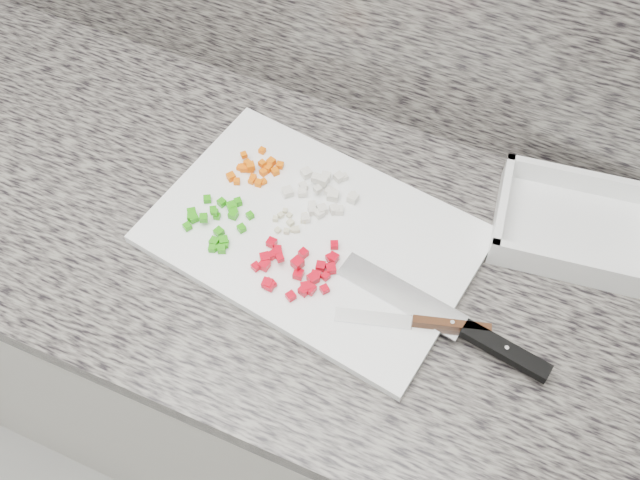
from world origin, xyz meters
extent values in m
cube|color=silver|center=(0.00, 1.44, 0.43)|extent=(3.92, 0.62, 0.86)
cube|color=slate|center=(0.00, 1.44, 0.88)|extent=(3.96, 0.64, 0.04)
cube|color=white|center=(0.11, 1.45, 0.91)|extent=(0.53, 0.40, 0.02)
cube|color=#E96205|center=(-0.02, 1.51, 0.92)|extent=(0.01, 0.01, 0.01)
cube|color=#E96205|center=(-0.05, 1.52, 0.92)|extent=(0.01, 0.01, 0.01)
cube|color=#E96205|center=(-0.04, 1.52, 0.92)|extent=(0.02, 0.02, 0.01)
cube|color=#E96205|center=(-0.03, 1.56, 0.92)|extent=(0.01, 0.01, 0.01)
cube|color=#E96205|center=(-0.01, 1.50, 0.92)|extent=(0.01, 0.01, 0.01)
cube|color=#E96205|center=(0.00, 1.51, 0.92)|extent=(0.01, 0.01, 0.01)
cube|color=#E96205|center=(-0.04, 1.52, 0.93)|extent=(0.01, 0.01, 0.01)
cube|color=#E96205|center=(-0.02, 1.50, 0.92)|extent=(0.01, 0.01, 0.01)
cube|color=#E96205|center=(-0.02, 1.53, 0.93)|extent=(0.01, 0.01, 0.01)
cube|color=#E96205|center=(-0.01, 1.55, 0.92)|extent=(0.01, 0.01, 0.01)
cube|color=#E96205|center=(-0.04, 1.49, 0.92)|extent=(0.01, 0.01, 0.01)
cube|color=#E96205|center=(-0.05, 1.54, 0.93)|extent=(0.01, 0.01, 0.01)
cube|color=#E96205|center=(0.01, 1.53, 0.92)|extent=(0.02, 0.02, 0.01)
cube|color=#E96205|center=(-0.03, 1.52, 0.93)|extent=(0.02, 0.02, 0.01)
cube|color=#E96205|center=(-0.01, 1.52, 0.92)|extent=(0.01, 0.01, 0.01)
cube|color=#E96205|center=(-0.01, 1.54, 0.92)|extent=(0.02, 0.02, 0.01)
cube|color=#E96205|center=(-0.03, 1.52, 0.92)|extent=(0.01, 0.01, 0.01)
cube|color=#E96205|center=(0.01, 1.55, 0.92)|extent=(0.01, 0.01, 0.01)
cube|color=#E96205|center=(-0.01, 1.53, 0.92)|extent=(0.01, 0.01, 0.01)
cube|color=#E96205|center=(-0.05, 1.49, 0.92)|extent=(0.02, 0.02, 0.01)
cube|color=silver|center=(0.11, 1.52, 0.92)|extent=(0.01, 0.01, 0.01)
cube|color=silver|center=(0.11, 1.57, 0.92)|extent=(0.01, 0.01, 0.01)
cube|color=silver|center=(0.11, 1.53, 0.92)|extent=(0.02, 0.02, 0.01)
cube|color=silver|center=(0.09, 1.47, 0.92)|extent=(0.02, 0.02, 0.01)
cube|color=silver|center=(0.07, 1.51, 0.92)|extent=(0.02, 0.02, 0.01)
cube|color=silver|center=(0.11, 1.48, 0.92)|extent=(0.02, 0.02, 0.01)
cube|color=silver|center=(0.12, 1.52, 0.92)|extent=(0.02, 0.02, 0.01)
cube|color=silver|center=(0.11, 1.56, 0.92)|extent=(0.02, 0.02, 0.01)
cube|color=silver|center=(0.04, 1.50, 0.92)|extent=(0.02, 0.02, 0.01)
cube|color=silver|center=(0.09, 1.49, 0.92)|extent=(0.02, 0.02, 0.01)
cube|color=silver|center=(0.13, 1.50, 0.92)|extent=(0.02, 0.02, 0.01)
cube|color=silver|center=(0.09, 1.54, 0.93)|extent=(0.01, 0.01, 0.01)
cube|color=silver|center=(0.13, 1.50, 0.92)|extent=(0.02, 0.02, 0.01)
cube|color=silver|center=(0.08, 1.54, 0.93)|extent=(0.01, 0.01, 0.01)
cube|color=silver|center=(0.06, 1.52, 0.92)|extent=(0.02, 0.02, 0.01)
cube|color=silver|center=(0.14, 1.53, 0.92)|extent=(0.02, 0.02, 0.01)
cube|color=silver|center=(0.06, 1.55, 0.92)|extent=(0.02, 0.02, 0.01)
cube|color=silver|center=(0.11, 1.49, 0.92)|extent=(0.02, 0.02, 0.01)
cube|color=silver|center=(0.09, 1.52, 0.93)|extent=(0.02, 0.02, 0.01)
cube|color=silver|center=(0.09, 1.55, 0.92)|extent=(0.02, 0.02, 0.01)
cube|color=silver|center=(0.10, 1.48, 0.92)|extent=(0.02, 0.02, 0.01)
cube|color=silver|center=(0.14, 1.53, 0.92)|extent=(0.02, 0.02, 0.01)
cube|color=#26980D|center=(-0.02, 1.37, 0.92)|extent=(0.01, 0.01, 0.01)
cube|color=#26980D|center=(-0.04, 1.44, 0.92)|extent=(0.01, 0.01, 0.01)
cube|color=#26980D|center=(-0.08, 1.40, 0.92)|extent=(0.02, 0.02, 0.01)
cube|color=#26980D|center=(-0.02, 1.44, 0.92)|extent=(0.02, 0.02, 0.01)
cube|color=#26980D|center=(-0.02, 1.36, 0.92)|extent=(0.01, 0.01, 0.01)
cube|color=#26980D|center=(0.01, 1.44, 0.92)|extent=(0.01, 0.01, 0.01)
cube|color=#26980D|center=(-0.07, 1.38, 0.92)|extent=(0.02, 0.02, 0.01)
cube|color=#26980D|center=(-0.07, 1.40, 0.92)|extent=(0.02, 0.02, 0.01)
cube|color=#26980D|center=(-0.05, 1.42, 0.92)|extent=(0.01, 0.01, 0.01)
cube|color=#26980D|center=(-0.07, 1.44, 0.92)|extent=(0.02, 0.02, 0.01)
cube|color=#26980D|center=(-0.02, 1.45, 0.92)|extent=(0.02, 0.02, 0.01)
cube|color=#26980D|center=(-0.07, 1.40, 0.92)|extent=(0.02, 0.02, 0.01)
cube|color=#26980D|center=(0.01, 1.41, 0.92)|extent=(0.02, 0.02, 0.01)
cube|color=#26980D|center=(-0.02, 1.44, 0.92)|extent=(0.02, 0.02, 0.01)
cube|color=#26980D|center=(-0.04, 1.42, 0.92)|extent=(0.01, 0.01, 0.01)
cube|color=#26980D|center=(-0.04, 1.42, 0.93)|extent=(0.01, 0.01, 0.01)
cube|color=#26980D|center=(-0.05, 1.40, 0.93)|extent=(0.02, 0.02, 0.01)
cube|color=#26980D|center=(-0.01, 1.43, 0.92)|extent=(0.01, 0.01, 0.01)
cube|color=#26980D|center=(0.00, 1.37, 0.92)|extent=(0.01, 0.01, 0.01)
cube|color=#26980D|center=(0.00, 1.36, 0.92)|extent=(0.02, 0.02, 0.01)
cube|color=#26980D|center=(-0.02, 1.39, 0.92)|extent=(0.02, 0.02, 0.01)
cube|color=#26980D|center=(-0.01, 1.36, 0.92)|extent=(0.01, 0.01, 0.01)
cube|color=#26980D|center=(-0.01, 1.38, 0.92)|extent=(0.02, 0.02, 0.01)
cube|color=#26980D|center=(-0.02, 1.44, 0.92)|extent=(0.01, 0.01, 0.01)
cube|color=#BC0215|center=(0.15, 1.37, 0.92)|extent=(0.02, 0.02, 0.01)
cube|color=#BC0215|center=(0.12, 1.41, 0.92)|extent=(0.02, 0.02, 0.01)
cube|color=#BC0215|center=(0.13, 1.33, 0.92)|extent=(0.02, 0.02, 0.01)
cube|color=#BC0215|center=(0.06, 1.36, 0.92)|extent=(0.02, 0.02, 0.01)
cube|color=#BC0215|center=(0.07, 1.38, 0.92)|extent=(0.02, 0.02, 0.01)
cube|color=#BC0215|center=(0.12, 1.38, 0.93)|extent=(0.02, 0.02, 0.02)
cube|color=#BC0215|center=(0.09, 1.33, 0.92)|extent=(0.01, 0.01, 0.01)
cube|color=#BC0215|center=(0.09, 1.34, 0.92)|extent=(0.01, 0.01, 0.01)
cube|color=#BC0215|center=(0.16, 1.38, 0.92)|extent=(0.01, 0.01, 0.01)
cube|color=#BC0215|center=(0.09, 1.34, 0.92)|extent=(0.02, 0.02, 0.01)
cube|color=#BC0215|center=(0.08, 1.39, 0.92)|extent=(0.02, 0.02, 0.01)
cube|color=#BC0215|center=(0.16, 1.41, 0.92)|extent=(0.02, 0.02, 0.01)
cube|color=#BC0215|center=(0.15, 1.35, 0.92)|extent=(0.02, 0.02, 0.01)
cube|color=#BC0215|center=(0.16, 1.40, 0.92)|extent=(0.02, 0.02, 0.01)
cube|color=#BC0215|center=(0.12, 1.37, 0.92)|extent=(0.02, 0.02, 0.01)
cube|color=#BC0215|center=(0.08, 1.40, 0.92)|extent=(0.01, 0.01, 0.01)
cube|color=#BC0215|center=(0.15, 1.44, 0.92)|extent=(0.02, 0.02, 0.01)
cube|color=#BC0215|center=(0.07, 1.37, 0.92)|extent=(0.02, 0.02, 0.01)
cube|color=#BC0215|center=(0.06, 1.40, 0.92)|extent=(0.01, 0.01, 0.01)
cube|color=#BC0215|center=(0.09, 1.34, 0.92)|extent=(0.02, 0.02, 0.01)
cube|color=#BC0215|center=(0.14, 1.35, 0.92)|extent=(0.02, 0.02, 0.01)
cube|color=#BC0215|center=(0.14, 1.35, 0.92)|extent=(0.02, 0.02, 0.01)
cube|color=#BC0215|center=(0.16, 1.41, 0.92)|extent=(0.02, 0.02, 0.01)
cube|color=#BC0215|center=(0.15, 1.38, 0.92)|extent=(0.02, 0.02, 0.01)
cube|color=#BC0215|center=(0.17, 1.36, 0.92)|extent=(0.02, 0.02, 0.01)
cube|color=#BC0215|center=(0.09, 1.38, 0.93)|extent=(0.02, 0.02, 0.01)
cube|color=#BC0215|center=(0.07, 1.36, 0.92)|extent=(0.02, 0.02, 0.01)
cube|color=#BC0215|center=(0.15, 1.39, 0.92)|extent=(0.02, 0.02, 0.01)
cube|color=beige|center=(0.07, 1.46, 0.92)|extent=(0.01, 0.01, 0.01)
cube|color=beige|center=(0.09, 1.44, 0.92)|extent=(0.01, 0.01, 0.01)
cube|color=beige|center=(0.09, 1.47, 0.92)|extent=(0.01, 0.01, 0.01)
cube|color=beige|center=(0.07, 1.43, 0.92)|extent=(0.01, 0.01, 0.01)
cube|color=beige|center=(0.08, 1.44, 0.92)|extent=(0.01, 0.01, 0.01)
cube|color=beige|center=(0.06, 1.43, 0.92)|extent=(0.01, 0.01, 0.01)
cube|color=beige|center=(0.05, 1.46, 0.92)|extent=(0.01, 0.01, 0.01)
cube|color=beige|center=(0.05, 1.45, 0.92)|extent=(0.01, 0.01, 0.01)
cube|color=beige|center=(0.07, 1.45, 0.92)|extent=(0.01, 0.01, 0.01)
cube|color=beige|center=(0.06, 1.47, 0.92)|extent=(0.01, 0.01, 0.01)
cube|color=beige|center=(0.09, 1.46, 0.92)|extent=(0.01, 0.01, 0.01)
cube|color=silver|center=(0.27, 1.40, 0.92)|extent=(0.20, 0.08, 0.00)
cube|color=black|center=(0.44, 1.37, 0.92)|extent=(0.13, 0.05, 0.02)
cylinder|color=silver|center=(0.44, 1.37, 0.93)|extent=(0.01, 0.01, 0.00)
cube|color=silver|center=(0.25, 1.35, 0.92)|extent=(0.11, 0.05, 0.00)
cube|color=#432010|center=(0.36, 1.38, 0.92)|extent=(0.11, 0.04, 0.02)
cylinder|color=silver|center=(0.36, 1.38, 0.93)|extent=(0.01, 0.01, 0.00)
cube|color=white|center=(0.48, 1.62, 0.91)|extent=(0.27, 0.21, 0.01)
cube|color=white|center=(0.47, 1.70, 0.93)|extent=(0.25, 0.04, 0.04)
cube|color=white|center=(0.50, 1.54, 0.93)|extent=(0.25, 0.04, 0.04)
cube|color=white|center=(0.37, 1.60, 0.93)|extent=(0.04, 0.18, 0.04)
camera|label=1|loc=(0.37, 0.89, 1.83)|focal=40.00mm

